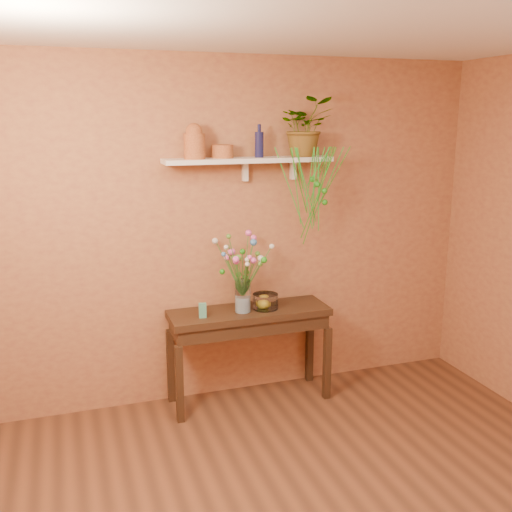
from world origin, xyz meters
The scene contains 13 objects.
room centered at (0.00, 0.00, 1.35)m, with size 4.04×4.04×2.70m.
sideboard centered at (0.02, 1.78, 0.65)m, with size 1.26×0.41×0.77m.
wall_shelf centered at (0.06, 1.87, 1.92)m, with size 1.30×0.24×0.19m.
terracotta_jug centered at (-0.37, 1.84, 2.06)m, with size 0.19×0.19×0.26m.
terracotta_pot centered at (-0.15, 1.90, 1.99)m, with size 0.16×0.16×0.10m, color #B76736.
blue_bottle centered at (0.13, 1.87, 2.04)m, with size 0.07×0.07×0.25m.
spider_plant centered at (0.51, 1.88, 2.16)m, with size 0.41×0.35×0.45m, color #278219.
plant_fronds centered at (0.54, 1.72, 1.72)m, with size 0.61×0.27×0.76m.
glass_vase centered at (-0.04, 1.74, 0.87)m, with size 0.12×0.12×0.25m.
bouquet centered at (-0.04, 1.75, 1.18)m, with size 0.45×0.58×0.49m.
glass_bowl centered at (0.15, 1.76, 0.82)m, with size 0.20×0.20×0.12m.
lemon centered at (0.14, 1.77, 0.81)m, with size 0.08×0.08×0.08m, color yellow.
carton centered at (-0.37, 1.71, 0.82)m, with size 0.06×0.04×0.11m, color #2C6A84.
Camera 1 is at (-1.33, -2.40, 2.24)m, focal length 41.28 mm.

